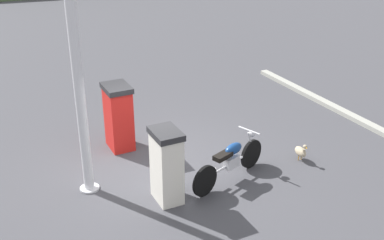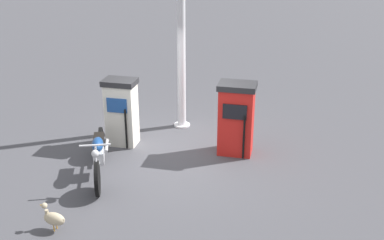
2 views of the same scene
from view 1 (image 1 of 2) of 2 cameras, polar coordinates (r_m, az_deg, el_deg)
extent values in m
plane|color=#424247|center=(10.86, -4.03, -5.47)|extent=(120.00, 120.00, 0.00)
cube|color=silver|center=(9.36, -3.03, -5.81)|extent=(0.49, 0.67, 1.41)
cube|color=#1E478C|center=(9.30, -1.68, -3.82)|extent=(0.05, 0.46, 0.32)
cube|color=#262628|center=(9.00, -3.13, -1.62)|extent=(0.54, 0.74, 0.12)
cylinder|color=black|center=(9.72, -1.94, -5.98)|extent=(0.05, 0.05, 0.92)
cube|color=red|center=(11.45, -8.72, 0.08)|extent=(0.56, 0.74, 1.47)
cube|color=black|center=(11.39, -7.50, 1.82)|extent=(0.05, 0.50, 0.32)
cube|color=#262628|center=(11.14, -8.98, 3.80)|extent=(0.61, 0.82, 0.12)
cylinder|color=black|center=(11.81, -7.55, -0.21)|extent=(0.05, 0.05, 0.95)
cylinder|color=black|center=(10.72, 7.06, -4.02)|extent=(0.66, 0.27, 0.67)
cylinder|color=black|center=(9.67, 1.54, -7.27)|extent=(0.66, 0.27, 0.67)
cube|color=silver|center=(10.16, 4.65, -4.98)|extent=(0.40, 0.30, 0.24)
cylinder|color=silver|center=(10.15, 4.46, -5.32)|extent=(1.12, 0.40, 0.05)
ellipsoid|color=navy|center=(10.07, 4.95, -3.45)|extent=(0.52, 0.36, 0.24)
cube|color=black|center=(9.85, 3.71, -4.29)|extent=(0.48, 0.32, 0.10)
cylinder|color=silver|center=(10.55, 7.01, -2.67)|extent=(0.26, 0.12, 0.57)
cylinder|color=silver|center=(10.35, 6.84, -1.25)|extent=(0.20, 0.54, 0.04)
sphere|color=silver|center=(10.47, 7.13, -1.66)|extent=(0.18, 0.18, 0.14)
cylinder|color=silver|center=(9.85, 1.80, -6.46)|extent=(0.55, 0.23, 0.07)
ellipsoid|color=tan|center=(11.24, 12.80, -3.71)|extent=(0.26, 0.41, 0.21)
cylinder|color=tan|center=(11.11, 13.18, -3.73)|extent=(0.07, 0.07, 0.15)
sphere|color=tan|center=(11.02, 13.33, -3.12)|extent=(0.11, 0.11, 0.10)
cone|color=orange|center=(10.98, 13.49, -3.29)|extent=(0.05, 0.07, 0.04)
cone|color=tan|center=(11.36, 12.38, -3.18)|extent=(0.09, 0.09, 0.07)
cylinder|color=orange|center=(11.34, 12.89, -4.40)|extent=(0.02, 0.02, 0.11)
cylinder|color=orange|center=(11.30, 12.56, -4.46)|extent=(0.02, 0.02, 0.11)
cylinder|color=silver|center=(9.23, -13.35, 4.12)|extent=(0.20, 0.20, 4.62)
cylinder|color=silver|center=(10.24, -12.10, -7.94)|extent=(0.40, 0.40, 0.04)
cube|color=#9E9E93|center=(13.97, 17.77, 0.80)|extent=(0.51, 7.87, 0.12)
camera|label=2|loc=(16.60, 22.83, 20.16)|focal=44.12mm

